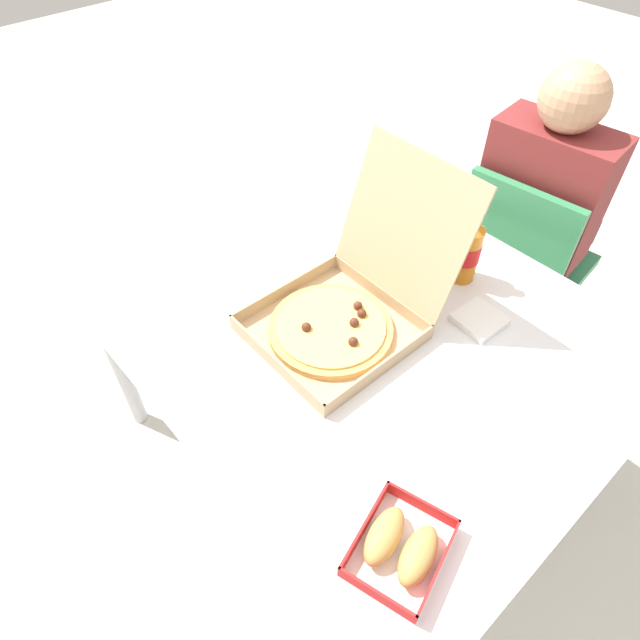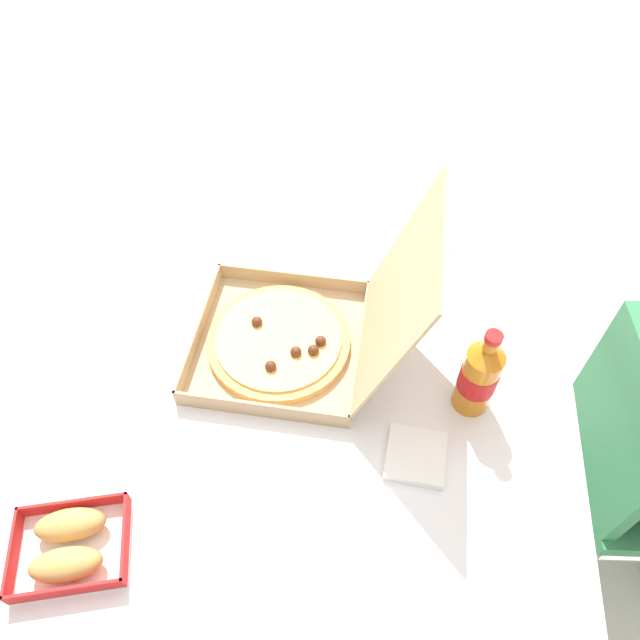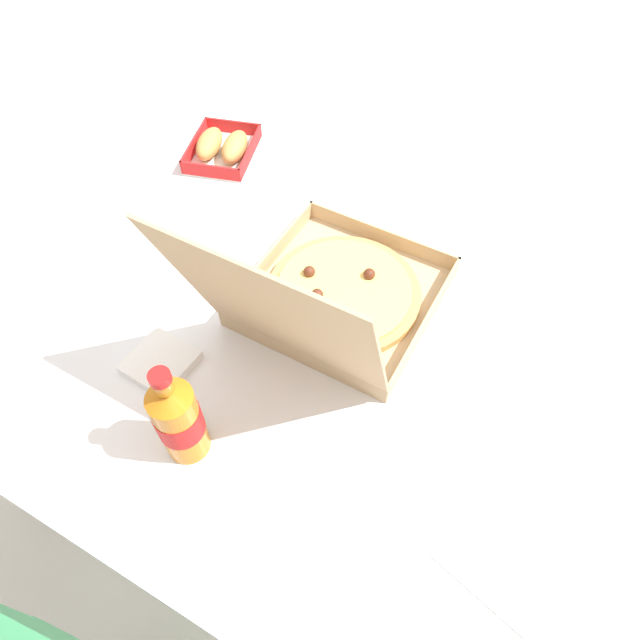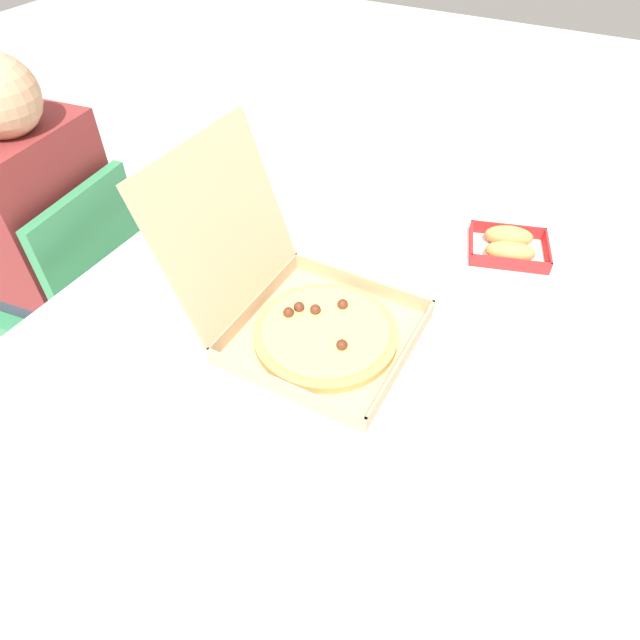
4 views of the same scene
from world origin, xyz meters
The scene contains 7 objects.
ground_plane centered at (0.00, 0.00, 0.00)m, with size 10.00×10.00×0.00m, color beige.
dining_table centered at (0.00, 0.00, 0.65)m, with size 1.35×1.05×0.71m.
pizza_box_open centered at (0.02, -0.05, 0.76)m, with size 0.36×0.48×0.38m.
bread_side_box centered at (0.49, -0.36, 0.74)m, with size 0.20×0.23×0.06m.
cola_bottle centered at (0.10, 0.32, 0.81)m, with size 0.07×0.07×0.22m.
paper_menu centered at (-0.44, 0.24, 0.71)m, with size 0.21×0.15×0.00m, color white.
napkin_pile centered at (0.24, 0.21, 0.72)m, with size 0.11×0.11×0.02m, color white.
Camera 2 is at (0.75, 0.11, 1.76)m, focal length 33.41 mm.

